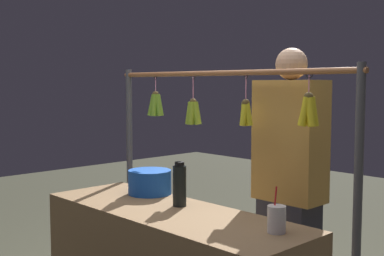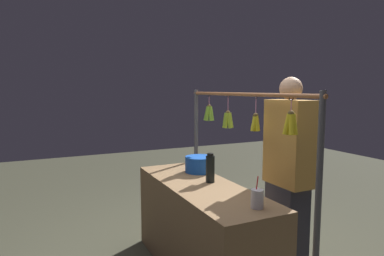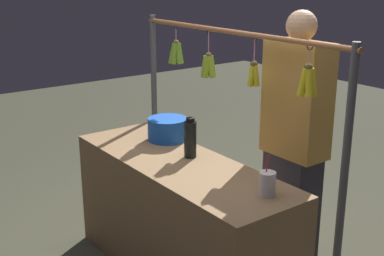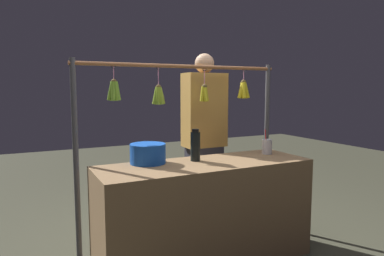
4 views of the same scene
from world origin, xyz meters
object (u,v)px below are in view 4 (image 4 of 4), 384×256
Objects in this scene: drink_cup at (267,147)px; vendor_person at (204,143)px; water_bottle at (195,146)px; blue_bucket at (148,154)px.

vendor_person reaches higher than drink_cup.
drink_cup is 0.13× the size of vendor_person.
blue_bucket is at bearing -12.09° from water_bottle.
vendor_person is at bearing -124.75° from water_bottle.
water_bottle reaches higher than drink_cup.
blue_bucket is at bearing -5.22° from drink_cup.
water_bottle is 0.72m from drink_cup.
water_bottle is 0.15× the size of vendor_person.
water_bottle is at bearing 167.91° from blue_bucket.
blue_bucket is 1.26× the size of drink_cup.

